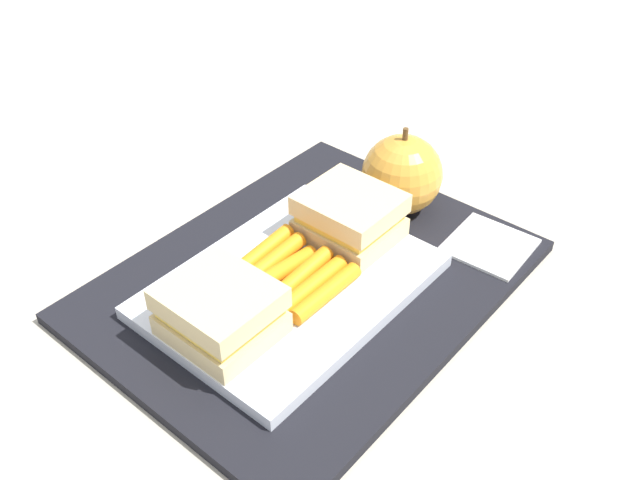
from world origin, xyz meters
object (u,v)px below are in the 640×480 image
Objects in this scene: food_tray at (291,286)px; sandwich_half_left at (220,311)px; carrot_sticks_bundle at (291,273)px; sandwich_half_right at (350,216)px; paper_napkin at (489,246)px; apple at (401,174)px.

food_tray is 0.08m from sandwich_half_left.
food_tray is 2.59× the size of carrot_sticks_bundle.
food_tray is at bearing 180.00° from sandwich_half_right.
food_tray is 0.19m from paper_napkin.
apple is at bearing 0.53° from carrot_sticks_bundle.
sandwich_half_right is 0.91× the size of apple.
sandwich_half_left reaches higher than paper_napkin.
paper_napkin is (0.08, -0.10, -0.03)m from sandwich_half_right.
apple is 1.25× the size of paper_napkin.
paper_napkin is at bearing -50.04° from sandwich_half_right.
apple is (0.08, 0.00, 0.00)m from sandwich_half_right.
carrot_sticks_bundle is at bearing 179.89° from sandwich_half_right.
apple reaches higher than carrot_sticks_bundle.
apple is (0.24, 0.00, 0.00)m from sandwich_half_left.
food_tray is 2.63× the size of apple.
sandwich_half_left is at bearing -179.89° from carrot_sticks_bundle.
apple is at bearing 0.39° from sandwich_half_left.
sandwich_half_left is 0.91× the size of apple.
carrot_sticks_bundle reaches higher than paper_napkin.
food_tray is 2.88× the size of sandwich_half_right.
sandwich_half_left reaches higher than carrot_sticks_bundle.
food_tray is at bearing -162.95° from carrot_sticks_bundle.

